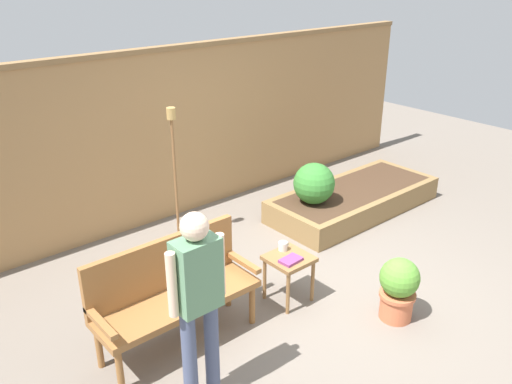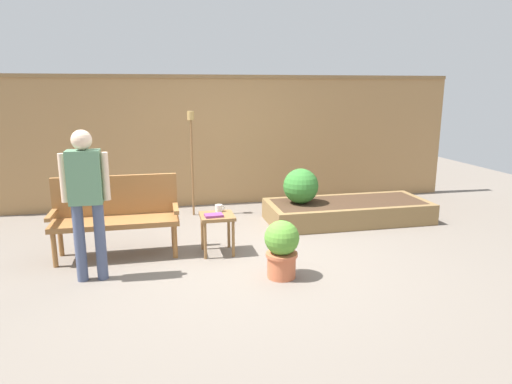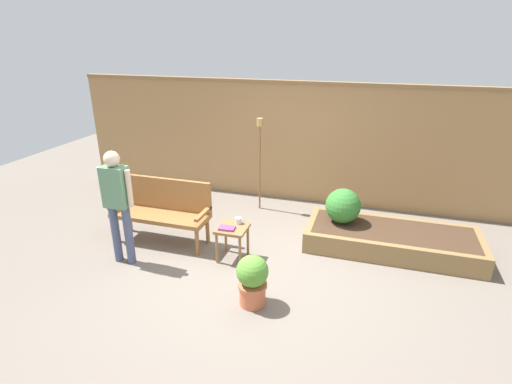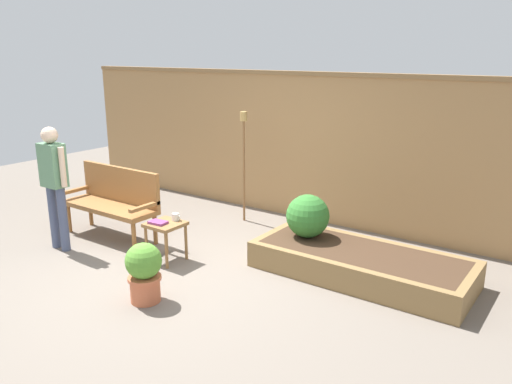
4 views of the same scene
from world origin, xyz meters
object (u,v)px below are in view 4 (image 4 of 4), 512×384
object	(u,v)px
side_table	(166,229)
book_on_table	(158,222)
potted_boxwood	(144,270)
person_by_bench	(54,178)
shrub_near_bench	(308,216)
tiki_torch	(244,147)
garden_bench	(114,197)
cup_on_table	(176,217)

from	to	relation	value
side_table	book_on_table	xyz separation A→B (m)	(-0.05, -0.07, 0.10)
potted_boxwood	person_by_bench	size ratio (longest dim) A/B	0.40
potted_boxwood	book_on_table	bearing A→B (deg)	127.45
shrub_near_bench	side_table	bearing A→B (deg)	-144.09
tiki_torch	person_by_bench	world-z (taller)	tiki_torch
garden_bench	tiki_torch	distance (m)	1.93
side_table	book_on_table	bearing A→B (deg)	-123.39
potted_boxwood	shrub_near_bench	distance (m)	2.03
potted_boxwood	shrub_near_bench	world-z (taller)	shrub_near_bench
side_table	potted_boxwood	xyz separation A→B (m)	(0.56, -0.86, -0.06)
side_table	book_on_table	size ratio (longest dim) A/B	2.31
potted_boxwood	shrub_near_bench	size ratio (longest dim) A/B	1.20
garden_bench	potted_boxwood	world-z (taller)	garden_bench
tiki_torch	shrub_near_bench	bearing A→B (deg)	-26.95
garden_bench	cup_on_table	xyz separation A→B (m)	(1.21, -0.09, -0.02)
garden_bench	person_by_bench	distance (m)	0.85
side_table	shrub_near_bench	distance (m)	1.69
garden_bench	person_by_bench	xyz separation A→B (m)	(-0.21, -0.72, 0.39)
tiki_torch	person_by_bench	bearing A→B (deg)	-118.80
cup_on_table	book_on_table	distance (m)	0.23
cup_on_table	side_table	bearing A→B (deg)	-108.12
book_on_table	potted_boxwood	world-z (taller)	potted_boxwood
cup_on_table	tiki_torch	xyz separation A→B (m)	(-0.18, 1.62, 0.59)
shrub_near_bench	garden_bench	bearing A→B (deg)	-163.19
cup_on_table	shrub_near_bench	size ratio (longest dim) A/B	0.24
cup_on_table	shrub_near_bench	xyz separation A→B (m)	(1.32, 0.85, 0.03)
garden_bench	person_by_bench	world-z (taller)	person_by_bench
side_table	shrub_near_bench	size ratio (longest dim) A/B	0.94
shrub_near_bench	person_by_bench	world-z (taller)	person_by_bench
tiki_torch	potted_boxwood	bearing A→B (deg)	-75.02
garden_bench	side_table	distance (m)	1.20
side_table	cup_on_table	world-z (taller)	cup_on_table
garden_bench	tiki_torch	bearing A→B (deg)	56.07
shrub_near_bench	person_by_bench	size ratio (longest dim) A/B	0.33
cup_on_table	book_on_table	bearing A→B (deg)	-113.91
garden_bench	shrub_near_bench	world-z (taller)	garden_bench
side_table	person_by_bench	xyz separation A→B (m)	(-1.38, -0.50, 0.54)
cup_on_table	shrub_near_bench	world-z (taller)	shrub_near_bench
book_on_table	person_by_bench	xyz separation A→B (m)	(-1.33, -0.43, 0.44)
garden_bench	side_table	xyz separation A→B (m)	(1.17, -0.22, -0.15)
cup_on_table	book_on_table	world-z (taller)	cup_on_table
book_on_table	shrub_near_bench	xyz separation A→B (m)	(1.41, 1.06, 0.06)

